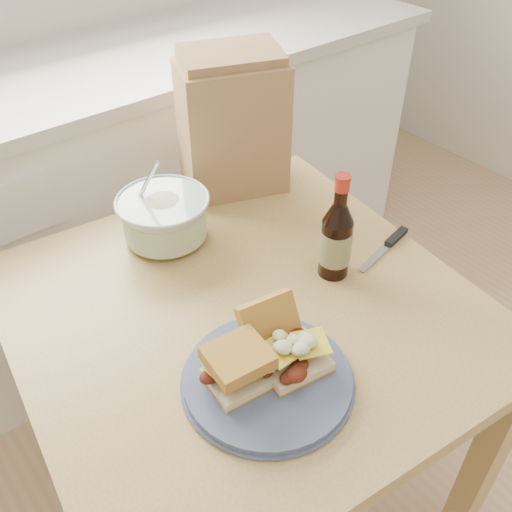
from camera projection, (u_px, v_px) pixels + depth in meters
cabinet_run at (101, 202)px, 1.95m from camera, size 2.50×0.64×0.94m
dining_table at (245, 341)px, 1.24m from camera, size 1.00×1.00×0.75m
plate at (268, 379)px, 1.01m from camera, size 0.30×0.30×0.02m
sandwich_left at (238, 367)px, 0.97m from camera, size 0.11×0.11×0.08m
sandwich_right at (285, 344)px, 1.02m from camera, size 0.13×0.18×0.10m
coleslaw_bowl at (165, 219)px, 1.31m from camera, size 0.21×0.21×0.21m
beer_bottle at (336, 239)px, 1.19m from camera, size 0.07×0.07×0.25m
knife at (391, 242)px, 1.32m from camera, size 0.19×0.05×0.01m
paper_bag at (233, 128)px, 1.42m from camera, size 0.29×0.24×0.33m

